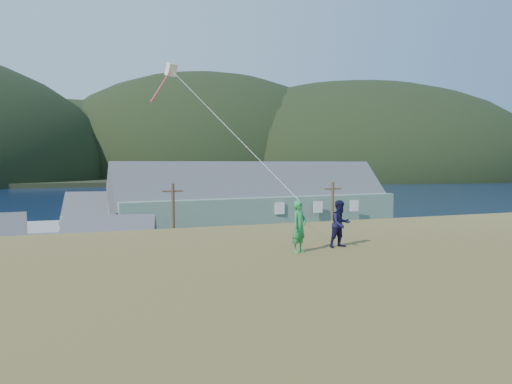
{
  "coord_description": "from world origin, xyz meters",
  "views": [
    {
      "loc": [
        -5.11,
        -33.5,
        10.21
      ],
      "look_at": [
        2.21,
        -12.5,
        8.8
      ],
      "focal_mm": 32.0,
      "sensor_mm": 36.0,
      "label": 1
    }
  ],
  "objects_px": {
    "lodge": "(257,206)",
    "wharf": "(92,227)",
    "kite_flyer_green": "(299,227)",
    "kite_flyer_navy": "(340,224)",
    "shed_white": "(109,248)",
    "shed_palegreen_far": "(111,218)"
  },
  "relations": [
    {
      "from": "lodge",
      "to": "wharf",
      "type": "bearing_deg",
      "value": 131.29
    },
    {
      "from": "kite_flyer_green",
      "to": "kite_flyer_navy",
      "type": "xyz_separation_m",
      "value": [
        1.8,
        0.4,
        -0.03
      ]
    },
    {
      "from": "lodge",
      "to": "kite_flyer_green",
      "type": "height_order",
      "value": "lodge"
    },
    {
      "from": "lodge",
      "to": "kite_flyer_navy",
      "type": "bearing_deg",
      "value": -110.33
    },
    {
      "from": "kite_flyer_green",
      "to": "shed_white",
      "type": "bearing_deg",
      "value": 69.08
    },
    {
      "from": "lodge",
      "to": "shed_white",
      "type": "height_order",
      "value": "lodge"
    },
    {
      "from": "wharf",
      "to": "shed_white",
      "type": "bearing_deg",
      "value": -86.75
    },
    {
      "from": "wharf",
      "to": "shed_white",
      "type": "relative_size",
      "value": 2.85
    },
    {
      "from": "lodge",
      "to": "kite_flyer_navy",
      "type": "height_order",
      "value": "lodge"
    },
    {
      "from": "kite_flyer_navy",
      "to": "shed_palegreen_far",
      "type": "bearing_deg",
      "value": 89.62
    },
    {
      "from": "shed_palegreen_far",
      "to": "kite_flyer_navy",
      "type": "relative_size",
      "value": 7.43
    },
    {
      "from": "lodge",
      "to": "kite_flyer_green",
      "type": "distance_m",
      "value": 42.61
    },
    {
      "from": "wharf",
      "to": "lodge",
      "type": "distance_m",
      "value": 28.01
    },
    {
      "from": "shed_white",
      "to": "kite_flyer_green",
      "type": "xyz_separation_m",
      "value": [
        5.53,
        -29.08,
        5.55
      ]
    },
    {
      "from": "shed_white",
      "to": "kite_flyer_green",
      "type": "bearing_deg",
      "value": -67.72
    },
    {
      "from": "shed_palegreen_far",
      "to": "kite_flyer_green",
      "type": "relative_size",
      "value": 7.16
    },
    {
      "from": "wharf",
      "to": "shed_palegreen_far",
      "type": "height_order",
      "value": "shed_palegreen_far"
    },
    {
      "from": "wharf",
      "to": "shed_white",
      "type": "distance_m",
      "value": 30.67
    },
    {
      "from": "shed_white",
      "to": "kite_flyer_navy",
      "type": "height_order",
      "value": "kite_flyer_navy"
    },
    {
      "from": "shed_palegreen_far",
      "to": "kite_flyer_green",
      "type": "xyz_separation_m",
      "value": [
        4.75,
        -48.25,
        5.09
      ]
    },
    {
      "from": "wharf",
      "to": "shed_palegreen_far",
      "type": "relative_size",
      "value": 2.07
    },
    {
      "from": "shed_palegreen_far",
      "to": "wharf",
      "type": "bearing_deg",
      "value": 111.87
    }
  ]
}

